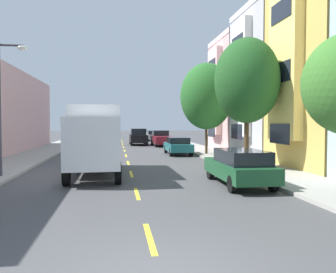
{
  "coord_description": "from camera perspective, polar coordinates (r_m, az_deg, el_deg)",
  "views": [
    {
      "loc": [
        -0.73,
        -5.79,
        2.62
      ],
      "look_at": [
        3.75,
        24.49,
        1.41
      ],
      "focal_mm": 37.26,
      "sensor_mm": 36.0,
      "label": 1
    }
  ],
  "objects": [
    {
      "name": "street_tree_second",
      "position": [
        19.91,
        12.79,
        8.89
      ],
      "size": [
        3.59,
        3.59,
        7.15
      ],
      "color": "#47331E",
      "rests_on": "sidewalk_right"
    },
    {
      "name": "parked_wagon_forest",
      "position": [
        14.91,
        11.62,
        -4.77
      ],
      "size": [
        1.87,
        4.72,
        1.5
      ],
      "color": "#194C28",
      "rests_on": "ground_plane"
    },
    {
      "name": "delivery_box_truck",
      "position": [
        18.05,
        -11.82,
        0.07
      ],
      "size": [
        2.54,
        7.67,
        3.45
      ],
      "color": "white",
      "rests_on": "ground_plane"
    },
    {
      "name": "street_tree_third",
      "position": [
        28.14,
        6.33,
        6.56
      ],
      "size": [
        4.2,
        4.2,
        7.24
      ],
      "color": "#47331E",
      "rests_on": "sidewalk_right"
    },
    {
      "name": "sidewalk_left",
      "position": [
        34.48,
        -19.05,
        -2.09
      ],
      "size": [
        3.2,
        120.0,
        0.14
      ],
      "primitive_type": "cube",
      "color": "#99968E",
      "rests_on": "ground_plane"
    },
    {
      "name": "parked_pickup_burgundy",
      "position": [
        39.29,
        -1.04,
        -0.35
      ],
      "size": [
        2.1,
        5.34,
        1.73
      ],
      "color": "maroon",
      "rests_on": "ground_plane"
    },
    {
      "name": "parked_suv_red",
      "position": [
        57.73,
        -11.98,
        0.6
      ],
      "size": [
        2.08,
        4.85,
        1.93
      ],
      "color": "#AD1E1E",
      "rests_on": "ground_plane"
    },
    {
      "name": "sidewalk_right",
      "position": [
        34.78,
        4.62,
        -1.94
      ],
      "size": [
        3.2,
        120.0,
        0.14
      ],
      "primitive_type": "cube",
      "color": "#99968E",
      "rests_on": "ground_plane"
    },
    {
      "name": "townhouse_third_dove_grey",
      "position": [
        29.7,
        24.1,
        7.55
      ],
      "size": [
        13.64,
        6.71,
        11.31
      ],
      "color": "#A8A8AD",
      "rests_on": "ground_plane"
    },
    {
      "name": "lane_centerline_dashes",
      "position": [
        30.41,
        -7.02,
        -2.68
      ],
      "size": [
        0.14,
        47.2,
        0.01
      ],
      "color": "yellow",
      "rests_on": "ground_plane"
    },
    {
      "name": "parked_sedan_charcoal",
      "position": [
        45.81,
        -12.82,
        -0.13
      ],
      "size": [
        1.86,
        4.52,
        1.43
      ],
      "color": "#333338",
      "rests_on": "ground_plane"
    },
    {
      "name": "parked_wagon_silver",
      "position": [
        50.24,
        -2.45,
        0.2
      ],
      "size": [
        1.82,
        4.7,
        1.5
      ],
      "color": "#B2B5BA",
      "rests_on": "ground_plane"
    },
    {
      "name": "parked_sedan_teal",
      "position": [
        28.53,
        1.64,
        -1.49
      ],
      "size": [
        1.84,
        4.52,
        1.43
      ],
      "color": "#195B60",
      "rests_on": "ground_plane"
    },
    {
      "name": "ground_plane",
      "position": [
        35.89,
        -7.23,
        -1.93
      ],
      "size": [
        160.0,
        160.0,
        0.0
      ],
      "primitive_type": "plane",
      "color": "#424244"
    },
    {
      "name": "street_lamp",
      "position": [
        17.94,
        -25.4,
        5.74
      ],
      "size": [
        1.35,
        0.28,
        6.21
      ],
      "color": "#38383D",
      "rests_on": "sidewalk_left"
    },
    {
      "name": "moving_black_sedan",
      "position": [
        41.24,
        -4.89,
        -0.01
      ],
      "size": [
        1.95,
        4.8,
        1.93
      ],
      "color": "black",
      "rests_on": "ground_plane"
    },
    {
      "name": "townhouse_fourth_rose",
      "position": [
        35.05,
        15.91,
        6.3
      ],
      "size": [
        10.69,
        6.71,
        10.67
      ],
      "color": "#CC9E9E",
      "rests_on": "ground_plane"
    }
  ]
}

